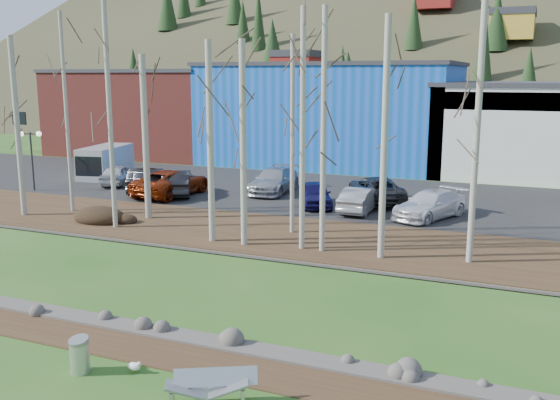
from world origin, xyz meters
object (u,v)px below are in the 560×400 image
at_px(car_2, 171,183).
at_px(car_4, 315,194).
at_px(car_6, 376,189).
at_px(car_5, 360,199).
at_px(bench_damaged, 210,388).
at_px(car_0, 118,175).
at_px(van_grey, 104,162).
at_px(litter_bin, 80,357).
at_px(car_1, 144,180).
at_px(car_8, 177,182).
at_px(car_9, 150,180).
at_px(street_lamp, 31,144).
at_px(seagull, 134,366).
at_px(car_7, 430,205).
at_px(car_3, 274,181).

distance_m(car_2, car_4, 9.10).
xyz_separation_m(car_2, car_6, (11.94, 2.78, -0.03)).
bearing_deg(car_5, bench_damaged, 96.99).
bearing_deg(car_0, van_grey, -56.11).
bearing_deg(litter_bin, car_1, 121.14).
bearing_deg(car_1, car_2, 142.73).
height_order(car_0, car_8, car_8).
bearing_deg(car_5, car_2, 0.60).
relative_size(car_6, van_grey, 1.01).
bearing_deg(car_2, car_0, -15.09).
distance_m(car_9, van_grey, 7.35).
bearing_deg(car_0, street_lamp, 28.53).
distance_m(car_4, car_6, 3.70).
height_order(car_6, car_9, car_9).
relative_size(seagull, car_6, 0.08).
xyz_separation_m(street_lamp, car_9, (7.17, 2.32, -2.19)).
distance_m(car_4, car_7, 6.39).
relative_size(car_3, car_9, 1.12).
relative_size(litter_bin, seagull, 1.90).
bearing_deg(car_2, car_6, -162.56).
bearing_deg(litter_bin, car_7, 75.46).
bearing_deg(car_1, van_grey, -59.96).
bearing_deg(van_grey, street_lamp, -108.75).
bearing_deg(bench_damaged, car_3, 82.13).
bearing_deg(litter_bin, car_2, 116.77).
bearing_deg(car_7, van_grey, -165.74).
xyz_separation_m(street_lamp, van_grey, (0.79, 5.97, -1.85)).
relative_size(litter_bin, car_8, 0.18).
bearing_deg(car_5, car_3, -26.62).
bearing_deg(car_1, car_5, 150.22).
distance_m(seagull, car_9, 24.10).
height_order(litter_bin, car_8, car_8).
bearing_deg(street_lamp, car_5, -17.82).
bearing_deg(car_7, car_0, -161.31).
relative_size(litter_bin, car_1, 0.18).
height_order(car_0, car_6, car_6).
distance_m(bench_damaged, car_6, 23.27).
distance_m(street_lamp, car_0, 5.72).
distance_m(seagull, car_4, 20.34).
bearing_deg(van_grey, seagull, -61.67).
relative_size(seagull, car_5, 0.11).
distance_m(car_4, car_9, 10.84).
distance_m(car_2, car_3, 6.27).
xyz_separation_m(litter_bin, seagull, (1.26, 0.50, -0.24)).
distance_m(bench_damaged, car_0, 29.51).
bearing_deg(car_1, street_lamp, -8.96).
distance_m(car_5, van_grey, 20.32).
xyz_separation_m(street_lamp, car_3, (14.25, 5.27, -2.20)).
relative_size(car_1, van_grey, 0.86).
height_order(seagull, car_2, car_2).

